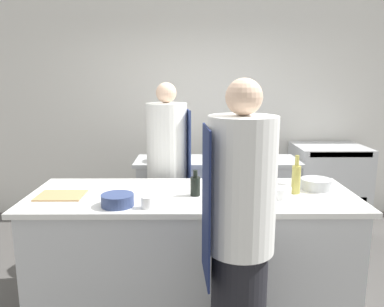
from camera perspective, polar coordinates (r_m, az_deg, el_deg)
The scene contains 16 objects.
ground_plane at distance 3.34m, azimuth 0.05°, elevation -21.47°, with size 16.00×16.00×0.00m, color #4C4947.
wall_back at distance 4.96m, azimuth -0.15°, elevation 6.57°, with size 8.00×0.06×2.80m.
prep_counter at distance 3.12m, azimuth 0.05°, elevation -14.25°, with size 2.54×0.91×0.93m.
pass_counter at distance 4.31m, azimuth 3.73°, elevation -6.91°, with size 1.81×0.56×0.93m.
oven_range at distance 5.03m, azimuth 19.94°, elevation -4.51°, with size 0.85×0.72×1.00m.
chef_at_prep_near at distance 2.23m, azimuth 7.26°, elevation -12.59°, with size 0.41×0.39×1.82m.
chef_at_stove at distance 3.69m, azimuth -3.74°, elevation -3.20°, with size 0.43×0.41×1.78m.
bottle_olive_oil at distance 2.66m, azimuth 5.87°, elevation -5.99°, with size 0.08×0.08×0.23m.
bottle_vinegar at distance 3.03m, azimuth 15.59°, elevation -3.68°, with size 0.07×0.07×0.30m.
bottle_wine at distance 2.88m, azimuth 0.51°, elevation -4.90°, with size 0.08×0.08×0.20m.
bowl_mixing_large at distance 2.93m, azimuth 12.77°, elevation -5.70°, with size 0.22×0.22×0.08m.
bowl_prep_small at distance 3.21m, azimuth 18.37°, elevation -4.43°, with size 0.25×0.25×0.09m.
bowl_ceramic_blue at distance 2.71m, azimuth -11.28°, elevation -6.97°, with size 0.23×0.23×0.08m.
cup at distance 2.63m, azimuth -6.79°, elevation -7.40°, with size 0.09×0.09×0.08m.
cutting_board at distance 3.05m, azimuth -19.33°, elevation -6.05°, with size 0.35×0.26×0.01m.
stockpot at distance 4.09m, azimuth -3.07°, elevation 0.33°, with size 0.31×0.31×0.21m.
Camera 1 is at (-0.02, -2.81, 1.81)m, focal length 35.00 mm.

